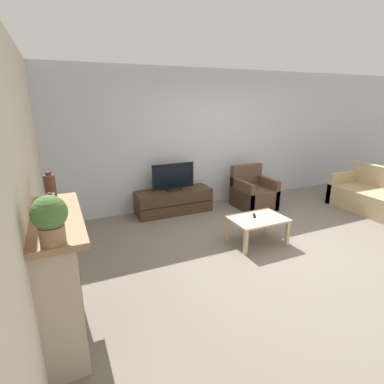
% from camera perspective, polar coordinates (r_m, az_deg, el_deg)
% --- Properties ---
extents(ground_plane, '(24.00, 24.00, 0.00)m').
position_cam_1_polar(ground_plane, '(4.84, 16.74, -9.55)').
color(ground_plane, slate).
extents(wall_back, '(12.00, 0.06, 2.70)m').
position_cam_1_polar(wall_back, '(6.27, 3.95, 10.10)').
color(wall_back, silver).
rests_on(wall_back, ground).
extents(wall_left, '(0.06, 12.00, 2.70)m').
position_cam_1_polar(wall_left, '(3.29, -29.00, 1.55)').
color(wall_left, beige).
rests_on(wall_left, ground).
extents(fireplace, '(0.43, 1.29, 1.18)m').
position_cam_1_polar(fireplace, '(3.02, -23.89, -14.52)').
color(fireplace, '#B7A893').
rests_on(fireplace, ground).
extents(mantel_vase_left, '(0.09, 0.09, 0.20)m').
position_cam_1_polar(mantel_vase_left, '(2.38, -25.17, -5.18)').
color(mantel_vase_left, '#512D23').
rests_on(mantel_vase_left, fireplace).
extents(mantel_vase_centre_left, '(0.07, 0.07, 0.23)m').
position_cam_1_polar(mantel_vase_centre_left, '(2.65, -25.26, -2.63)').
color(mantel_vase_centre_left, '#512D23').
rests_on(mantel_vase_centre_left, fireplace).
extents(mantel_vase_right, '(0.10, 0.10, 0.30)m').
position_cam_1_polar(mantel_vase_right, '(3.10, -25.37, 0.71)').
color(mantel_vase_right, '#512D23').
rests_on(mantel_vase_right, fireplace).
extents(mantel_clock, '(0.08, 0.11, 0.15)m').
position_cam_1_polar(mantel_clock, '(2.87, -25.18, -1.88)').
color(mantel_clock, brown).
rests_on(mantel_clock, fireplace).
extents(potted_plant, '(0.23, 0.23, 0.34)m').
position_cam_1_polar(potted_plant, '(2.20, -25.45, -4.41)').
color(potted_plant, '#936B4C').
rests_on(potted_plant, fireplace).
extents(tv_stand, '(1.46, 0.50, 0.46)m').
position_cam_1_polar(tv_stand, '(5.83, -3.49, -1.78)').
color(tv_stand, '#422D1E').
rests_on(tv_stand, ground).
extents(tv, '(0.83, 0.18, 0.52)m').
position_cam_1_polar(tv, '(5.69, -3.57, 2.69)').
color(tv, black).
rests_on(tv, tv_stand).
extents(armchair, '(0.70, 0.76, 0.83)m').
position_cam_1_polar(armchair, '(6.24, 11.52, -0.33)').
color(armchair, brown).
rests_on(armchair, ground).
extents(coffee_table, '(0.83, 0.58, 0.41)m').
position_cam_1_polar(coffee_table, '(4.67, 12.38, -5.47)').
color(coffee_table, '#CCB289').
rests_on(coffee_table, ground).
extents(remote, '(0.11, 0.15, 0.02)m').
position_cam_1_polar(remote, '(4.69, 11.77, -4.42)').
color(remote, black).
rests_on(remote, coffee_table).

